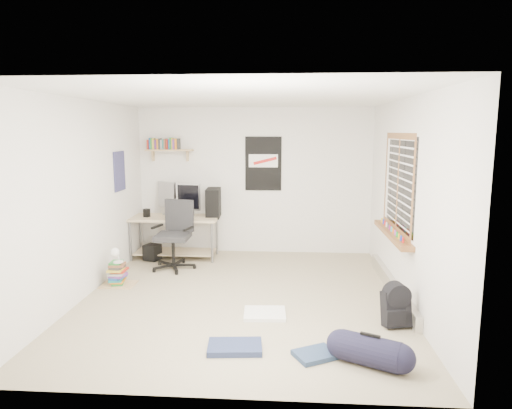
# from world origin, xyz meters

# --- Properties ---
(floor) EXTENTS (4.00, 4.50, 0.01)m
(floor) POSITION_xyz_m (0.00, 0.00, -0.01)
(floor) COLOR gray
(floor) RESTS_ON ground
(ceiling) EXTENTS (4.00, 4.50, 0.01)m
(ceiling) POSITION_xyz_m (0.00, 0.00, 2.50)
(ceiling) COLOR white
(ceiling) RESTS_ON ground
(back_wall) EXTENTS (4.00, 0.01, 2.50)m
(back_wall) POSITION_xyz_m (0.00, 2.25, 1.25)
(back_wall) COLOR silver
(back_wall) RESTS_ON ground
(left_wall) EXTENTS (0.01, 4.50, 2.50)m
(left_wall) POSITION_xyz_m (-2.00, 0.00, 1.25)
(left_wall) COLOR silver
(left_wall) RESTS_ON ground
(right_wall) EXTENTS (0.01, 4.50, 2.50)m
(right_wall) POSITION_xyz_m (2.00, 0.00, 1.25)
(right_wall) COLOR silver
(right_wall) RESTS_ON ground
(desk) EXTENTS (1.49, 0.70, 0.67)m
(desk) POSITION_xyz_m (-1.30, 1.76, 0.36)
(desk) COLOR tan
(desk) RESTS_ON floor
(monitor_left) EXTENTS (0.38, 0.30, 0.44)m
(monitor_left) POSITION_xyz_m (-1.47, 1.97, 0.88)
(monitor_left) COLOR #95969A
(monitor_left) RESTS_ON desk
(monitor_right) EXTENTS (0.42, 0.17, 0.45)m
(monitor_right) POSITION_xyz_m (-1.05, 1.72, 0.89)
(monitor_right) COLOR #A7A7AC
(monitor_right) RESTS_ON desk
(pc_tower) EXTENTS (0.25, 0.48, 0.49)m
(pc_tower) POSITION_xyz_m (-0.67, 1.94, 0.91)
(pc_tower) COLOR black
(pc_tower) RESTS_ON desk
(keyboard) EXTENTS (0.37, 0.20, 0.02)m
(keyboard) POSITION_xyz_m (-1.51, 1.54, 0.67)
(keyboard) COLOR black
(keyboard) RESTS_ON desk
(speaker_left) EXTENTS (0.11, 0.11, 0.17)m
(speaker_left) POSITION_xyz_m (-1.75, 1.71, 0.75)
(speaker_left) COLOR black
(speaker_left) RESTS_ON desk
(speaker_right) EXTENTS (0.12, 0.12, 0.18)m
(speaker_right) POSITION_xyz_m (-1.03, 1.78, 0.76)
(speaker_right) COLOR black
(speaker_right) RESTS_ON desk
(office_chair) EXTENTS (0.84, 0.84, 1.06)m
(office_chair) POSITION_xyz_m (-1.18, 1.15, 0.49)
(office_chair) COLOR #262628
(office_chair) RESTS_ON floor
(wall_shelf) EXTENTS (0.80, 0.22, 0.24)m
(wall_shelf) POSITION_xyz_m (-1.45, 2.14, 1.78)
(wall_shelf) COLOR tan
(wall_shelf) RESTS_ON back_wall
(poster_back_wall) EXTENTS (0.62, 0.03, 0.92)m
(poster_back_wall) POSITION_xyz_m (0.15, 2.23, 1.55)
(poster_back_wall) COLOR black
(poster_back_wall) RESTS_ON back_wall
(poster_left_wall) EXTENTS (0.02, 0.42, 0.60)m
(poster_left_wall) POSITION_xyz_m (-1.99, 1.20, 1.50)
(poster_left_wall) COLOR navy
(poster_left_wall) RESTS_ON left_wall
(window) EXTENTS (0.10, 1.50, 1.26)m
(window) POSITION_xyz_m (1.95, 0.30, 1.45)
(window) COLOR brown
(window) RESTS_ON right_wall
(baseboard_heater) EXTENTS (0.08, 2.50, 0.18)m
(baseboard_heater) POSITION_xyz_m (1.96, 0.30, 0.09)
(baseboard_heater) COLOR #B7B2A8
(baseboard_heater) RESTS_ON floor
(backpack) EXTENTS (0.33, 0.28, 0.38)m
(backpack) POSITION_xyz_m (1.75, -0.77, 0.20)
(backpack) COLOR black
(backpack) RESTS_ON floor
(duffel_bag) EXTENTS (0.37, 0.37, 0.55)m
(duffel_bag) POSITION_xyz_m (1.32, -1.64, 0.14)
(duffel_bag) COLOR black
(duffel_bag) RESTS_ON floor
(tshirt) EXTENTS (0.50, 0.43, 0.04)m
(tshirt) POSITION_xyz_m (0.32, -0.57, 0.02)
(tshirt) COLOR silver
(tshirt) RESTS_ON floor
(jeans_a) EXTENTS (0.55, 0.38, 0.06)m
(jeans_a) POSITION_xyz_m (0.07, -1.43, 0.03)
(jeans_a) COLOR #222C4D
(jeans_a) RESTS_ON floor
(jeans_b) EXTENTS (0.47, 0.43, 0.05)m
(jeans_b) POSITION_xyz_m (0.84, -1.52, 0.03)
(jeans_b) COLOR #23334F
(jeans_b) RESTS_ON floor
(book_stack) EXTENTS (0.54, 0.49, 0.30)m
(book_stack) POSITION_xyz_m (-1.75, 0.34, 0.15)
(book_stack) COLOR brown
(book_stack) RESTS_ON floor
(desk_lamp) EXTENTS (0.18, 0.25, 0.22)m
(desk_lamp) POSITION_xyz_m (-1.73, 0.32, 0.38)
(desk_lamp) COLOR white
(desk_lamp) RESTS_ON book_stack
(subwoofer) EXTENTS (0.29, 0.29, 0.26)m
(subwoofer) POSITION_xyz_m (-1.63, 1.56, 0.14)
(subwoofer) COLOR black
(subwoofer) RESTS_ON floor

